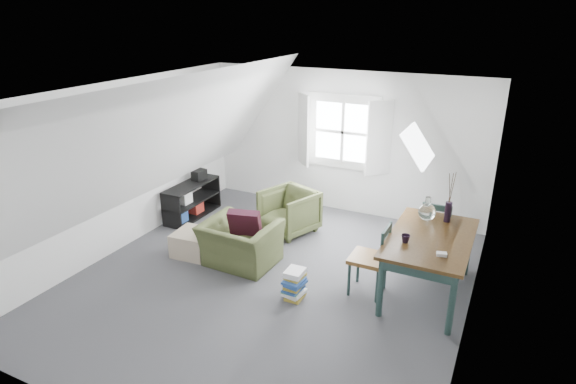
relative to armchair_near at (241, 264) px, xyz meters
The scene contains 24 objects.
floor 0.62m from the armchair_near, 19.22° to the right, with size 5.50×5.50×0.00m, color #454549.
ceiling 2.58m from the armchair_near, 19.22° to the right, with size 5.50×5.50×0.00m, color white.
wall_back 2.90m from the armchair_near, 77.02° to the left, with size 5.00×5.00×0.00m, color white.
wall_front 3.26m from the armchair_near, 78.77° to the right, with size 5.00×5.00×0.00m, color white.
wall_left 2.29m from the armchair_near, behind, with size 5.50×5.50×0.00m, color white.
wall_right 3.34m from the armchair_near, ahead, with size 5.50×5.50×0.00m, color white.
slope_left 2.03m from the armchair_near, 168.01° to the right, with size 5.50×5.50×0.00m, color white.
slope_right 2.79m from the armchair_near, ahead, with size 5.50×5.50×0.00m, color white.
dormer_window 2.92m from the armchair_near, 76.64° to the left, with size 1.71×0.35×1.30m.
skylight 2.97m from the armchair_near, 27.14° to the left, with size 0.55×0.75×0.04m, color white.
armchair_near is the anchor object (origin of this frame).
armchair_far 1.29m from the armchair_near, 83.23° to the left, with size 0.77×0.79×0.72m, color #3E4625.
throw_pillow 0.58m from the armchair_near, 90.00° to the left, with size 0.45×0.13×0.45m, color #380F1F.
ottoman 0.81m from the armchair_near, behind, with size 0.53×0.53×0.35m, color tan.
dining_table 2.66m from the armchair_near, ahead, with size 0.98×1.63×0.81m.
demijohn 2.70m from the armchair_near, 19.28° to the left, with size 0.23×0.23×0.33m.
vase_twigs 2.96m from the armchair_near, 19.52° to the left, with size 0.09×0.10×0.68m.
cup 2.43m from the armchair_near, ahead, with size 0.11×0.11×0.10m, color black.
paper_box 2.86m from the armchair_near, ahead, with size 0.11×0.08×0.04m, color white.
dining_chair_far 2.83m from the armchair_near, 27.75° to the left, with size 0.45×0.45×0.95m.
dining_chair_near 1.95m from the armchair_near, ahead, with size 0.45×0.45×0.96m.
media_shelf 1.99m from the armchair_near, 147.30° to the left, with size 0.39×1.18×0.60m.
electronics_box 2.25m from the armchair_near, 140.74° to the left, with size 0.17×0.24×0.19m, color black.
magazine_stack 1.17m from the armchair_near, 22.40° to the right, with size 0.28×0.34×0.38m.
Camera 1 is at (2.71, -4.98, 3.44)m, focal length 30.00 mm.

